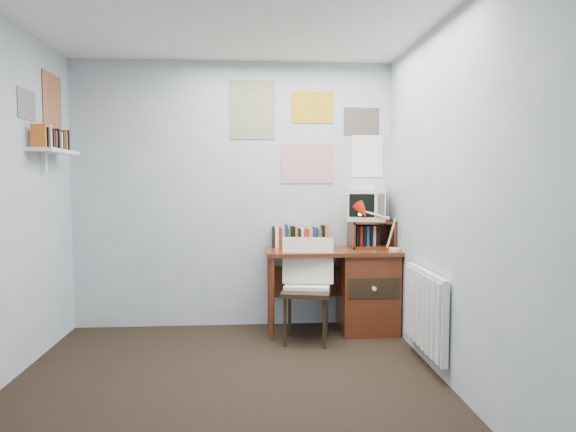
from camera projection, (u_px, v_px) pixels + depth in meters
name	position (u px, v px, depth m)	size (l,w,h in m)	color
ground	(225.00, 403.00, 3.20)	(3.50, 3.50, 0.00)	black
back_wall	(234.00, 195.00, 4.86)	(3.00, 0.02, 2.50)	silver
right_wall	(464.00, 203.00, 3.22)	(0.02, 3.50, 2.50)	silver
desk	(361.00, 287.00, 4.73)	(1.20, 0.55, 0.76)	#612A16
desk_chair	(306.00, 292.00, 4.38)	(0.44, 0.42, 0.87)	black
desk_lamp	(395.00, 229.00, 4.55)	(0.27, 0.23, 0.39)	red
tv_riser	(371.00, 234.00, 4.81)	(0.40, 0.30, 0.25)	#612A16
crt_tv	(367.00, 203.00, 4.81)	(0.35, 0.32, 0.33)	beige
book_row	(304.00, 235.00, 4.84)	(0.60, 0.14, 0.22)	#612A16
radiator	(425.00, 311.00, 3.82)	(0.09, 0.80, 0.60)	white
wall_shelf	(54.00, 151.00, 4.08)	(0.20, 0.62, 0.24)	white
posters_back	(307.00, 132.00, 4.86)	(1.20, 0.01, 0.90)	white
posters_left	(40.00, 103.00, 4.05)	(0.01, 0.70, 0.60)	white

